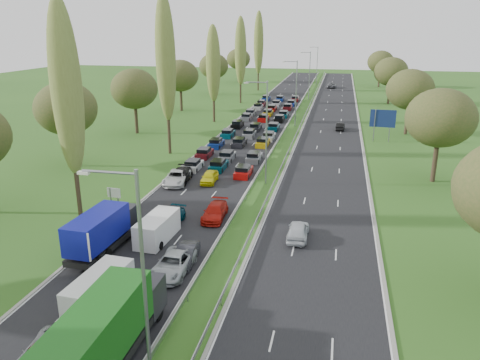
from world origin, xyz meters
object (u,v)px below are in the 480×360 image
Objects in this scene: white_van_rear at (158,227)px; direction_sign at (383,120)px; near_car_3 at (181,176)px; blue_lorry at (104,230)px; near_car_2 at (177,177)px; white_van_front at (102,289)px; green_lorry at (92,348)px; info_sign at (114,195)px.

direction_sign is (21.58, 42.27, 2.46)m from white_van_rear.
near_car_3 is 36.60m from direction_sign.
near_car_3 is 0.98× the size of white_van_rear.
direction_sign is (25.07, 45.33, 1.70)m from blue_lorry.
near_car_2 is at bearing -109.59° from near_car_3.
white_van_rear is at bearing -117.04° from direction_sign.
white_van_front is at bearing -86.05° from white_van_rear.
near_car_3 is at bearing 101.58° from white_van_front.
near_car_2 is 1.02× the size of white_van_rear.
green_lorry is 25.60m from info_sign.
info_sign is (-3.73, 9.23, -0.50)m from blue_lorry.
info_sign is (-7.22, 6.18, 0.26)m from white_van_rear.
near_car_2 is 32.77m from green_lorry.
white_van_rear is (-3.29, 17.15, -1.09)m from green_lorry.
near_car_2 is at bearing 106.98° from white_van_rear.
white_van_rear is (3.37, -15.63, 0.32)m from near_car_3.
white_van_rear is (3.57, -14.86, 0.33)m from near_car_2.
info_sign is (-7.31, 16.50, 0.21)m from white_van_front.
green_lorry reaches higher than near_car_3.
direction_sign reaches higher than blue_lorry.
near_car_3 is at bearing 67.81° from info_sign.
direction_sign is at bearing 64.02° from blue_lorry.
green_lorry reaches higher than blue_lorry.
white_van_rear is (-0.09, 10.32, -0.05)m from white_van_front.
direction_sign is at bearing 66.42° from white_van_rear.
white_van_front is at bearing -87.04° from near_car_3.
green_lorry is (6.65, -32.78, 1.41)m from near_car_3.
blue_lorry reaches higher than near_car_2.
green_lorry reaches higher than white_van_front.
near_car_3 is 0.38× the size of green_lorry.
green_lorry is at bearing -65.76° from info_sign.
green_lorry is (6.86, -32.02, 1.41)m from near_car_2.
white_van_rear is at bearing -81.39° from near_car_2.
near_car_2 is at bearing 93.21° from blue_lorry.
white_van_rear is at bearing 94.49° from white_van_front.
white_van_front is 1.08× the size of direction_sign.
blue_lorry is 1.57× the size of white_van_rear.
near_car_3 is 10.22m from info_sign.
near_car_2 is 1.05× the size of direction_sign.
info_sign is (-10.51, 23.33, -0.82)m from green_lorry.
near_car_2 is at bearing 102.27° from white_van_front.
green_lorry is 2.56× the size of white_van_rear.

